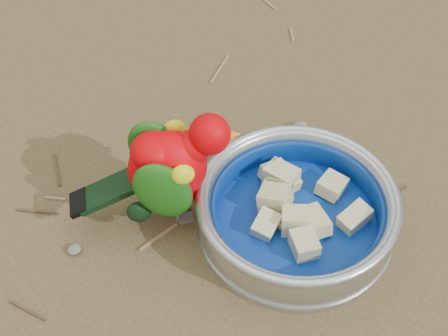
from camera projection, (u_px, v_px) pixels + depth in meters
ground at (266, 314)px, 0.75m from camera, size 60.00×60.00×0.00m
food_bowl at (295, 224)px, 0.83m from camera, size 0.24×0.24×0.02m
bowl_wall at (297, 209)px, 0.80m from camera, size 0.24×0.24×0.04m
fruit_wedges at (297, 213)px, 0.81m from camera, size 0.14×0.14×0.03m
lory_parrot at (171, 174)px, 0.79m from camera, size 0.20×0.17×0.15m
ground_debris at (234, 301)px, 0.76m from camera, size 0.90×0.80×0.01m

